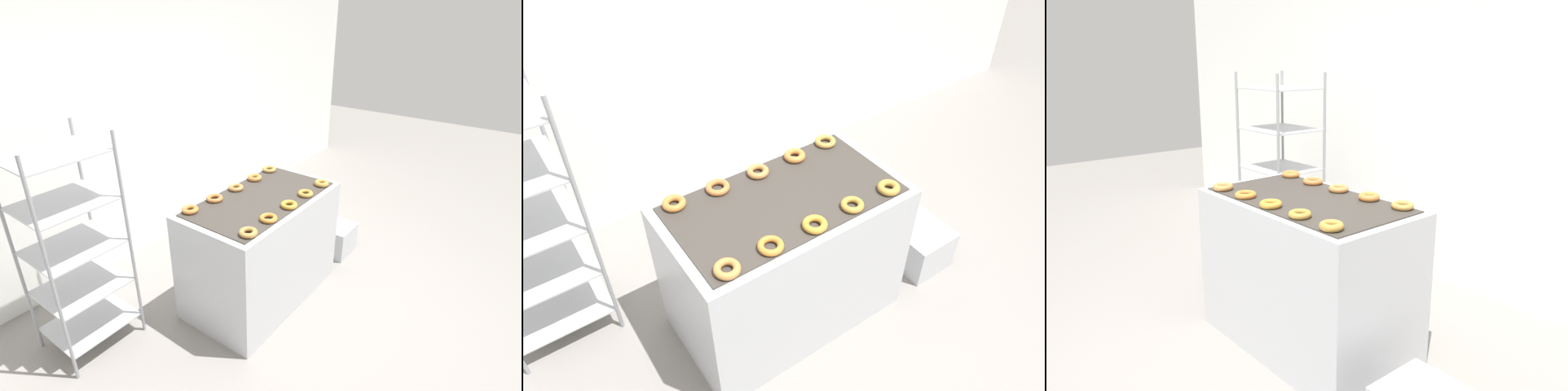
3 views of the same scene
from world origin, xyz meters
The scene contains 14 objects.
ground_plane centered at (0.00, 0.00, 0.00)m, with size 14.00×14.00×0.00m, color gray.
wall_back centered at (0.00, 2.12, 1.40)m, with size 8.00×0.05×2.80m.
fryer_machine centered at (0.00, 0.63, 0.49)m, with size 1.34×0.75×0.97m.
baking_rack_cart centered at (-1.22, 1.36, 0.85)m, with size 0.61×0.52×1.68m.
donut_near_leftmost centered at (-0.51, 0.35, 0.99)m, with size 0.13×0.13×0.04m, color #AD763B.
donut_near_left centered at (-0.27, 0.36, 0.99)m, with size 0.13×0.13×0.03m, color #BD732B.
donut_near_center centered at (0.00, 0.35, 0.99)m, with size 0.13×0.13×0.04m, color #B8812C.
donut_near_right centered at (0.25, 0.36, 0.99)m, with size 0.13×0.13×0.03m, color #A67A31.
donut_near_rightmost centered at (0.51, 0.35, 0.99)m, with size 0.13×0.13×0.04m, color #AA7D34.
donut_far_leftmost centered at (-0.51, 0.91, 0.99)m, with size 0.13×0.13×0.04m, color #BE7032.
donut_far_left centered at (-0.26, 0.90, 0.99)m, with size 0.14×0.14×0.03m, color #B76B36.
donut_far_center centered at (0.00, 0.89, 0.99)m, with size 0.13×0.13×0.04m, color #B3743D.
donut_far_right centered at (0.26, 0.89, 0.99)m, with size 0.13×0.13×0.04m, color #BE7334.
donut_far_rightmost centered at (0.51, 0.91, 0.99)m, with size 0.13×0.13×0.03m, color #B0813C.
Camera 3 is at (2.26, -1.28, 1.81)m, focal length 35.00 mm.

